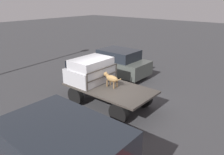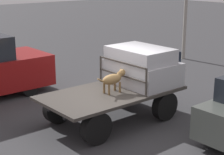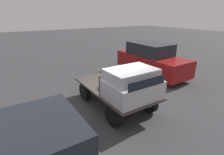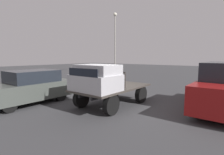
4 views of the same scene
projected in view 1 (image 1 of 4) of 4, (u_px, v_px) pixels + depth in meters
The scene contains 6 objects.
ground_plane at pixel (109, 105), 9.76m from camera, with size 80.00×80.00×0.00m, color #38383A.
flatbed_truck at pixel (109, 92), 9.55m from camera, with size 3.92×2.06×0.88m.
truck_cab at pixel (90, 70), 9.97m from camera, with size 1.48×1.94×1.09m.
truck_headboard at pixel (103, 74), 9.50m from camera, with size 0.04×1.94×0.77m.
dog at pixel (111, 78), 9.39m from camera, with size 0.98×0.28×0.64m.
parked_sedan at pixel (117, 62), 13.31m from camera, with size 4.04×1.86×1.63m.
Camera 1 is at (-5.69, 6.65, 4.50)m, focal length 35.00 mm.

